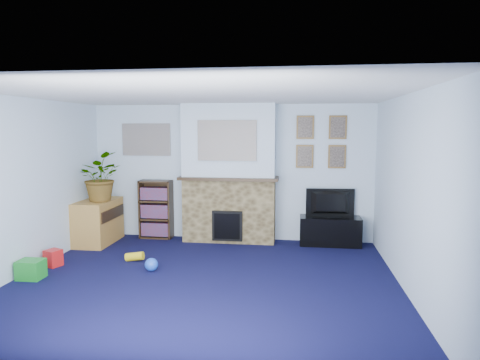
# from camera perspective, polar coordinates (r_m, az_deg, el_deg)

# --- Properties ---
(floor) EXTENTS (5.00, 4.50, 0.01)m
(floor) POSITION_cam_1_polar(r_m,az_deg,el_deg) (5.73, -4.77, -13.33)
(floor) COLOR #0D0E34
(floor) RESTS_ON ground
(ceiling) EXTENTS (5.00, 4.50, 0.01)m
(ceiling) POSITION_cam_1_polar(r_m,az_deg,el_deg) (5.40, -5.03, 11.33)
(ceiling) COLOR white
(ceiling) RESTS_ON wall_back
(wall_back) EXTENTS (5.00, 0.04, 2.40)m
(wall_back) POSITION_cam_1_polar(r_m,az_deg,el_deg) (7.63, -1.23, 1.01)
(wall_back) COLOR silver
(wall_back) RESTS_ON ground
(wall_front) EXTENTS (5.00, 0.04, 2.40)m
(wall_front) POSITION_cam_1_polar(r_m,az_deg,el_deg) (3.32, -13.41, -6.86)
(wall_front) COLOR silver
(wall_front) RESTS_ON ground
(wall_left) EXTENTS (0.04, 4.50, 2.40)m
(wall_left) POSITION_cam_1_polar(r_m,az_deg,el_deg) (6.46, -27.10, -0.81)
(wall_left) COLOR silver
(wall_left) RESTS_ON ground
(wall_right) EXTENTS (0.04, 4.50, 2.40)m
(wall_right) POSITION_cam_1_polar(r_m,az_deg,el_deg) (5.47, 21.60, -1.78)
(wall_right) COLOR silver
(wall_right) RESTS_ON ground
(chimney_breast) EXTENTS (1.72, 0.50, 2.40)m
(chimney_breast) POSITION_cam_1_polar(r_m,az_deg,el_deg) (7.44, -1.47, 0.73)
(chimney_breast) COLOR brown
(chimney_breast) RESTS_ON ground
(collage_main) EXTENTS (1.00, 0.03, 0.68)m
(collage_main) POSITION_cam_1_polar(r_m,az_deg,el_deg) (7.19, -1.75, 5.28)
(collage_main) COLOR gray
(collage_main) RESTS_ON chimney_breast
(collage_left) EXTENTS (0.90, 0.03, 0.58)m
(collage_left) POSITION_cam_1_polar(r_m,az_deg,el_deg) (7.97, -12.38, 5.28)
(collage_left) COLOR gray
(collage_left) RESTS_ON wall_back
(portrait_tl) EXTENTS (0.30, 0.03, 0.40)m
(portrait_tl) POSITION_cam_1_polar(r_m,az_deg,el_deg) (7.48, 8.68, 6.96)
(portrait_tl) COLOR brown
(portrait_tl) RESTS_ON wall_back
(portrait_tr) EXTENTS (0.30, 0.03, 0.40)m
(portrait_tr) POSITION_cam_1_polar(r_m,az_deg,el_deg) (7.51, 12.91, 6.86)
(portrait_tr) COLOR brown
(portrait_tr) RESTS_ON wall_back
(portrait_bl) EXTENTS (0.30, 0.03, 0.40)m
(portrait_bl) POSITION_cam_1_polar(r_m,az_deg,el_deg) (7.50, 8.62, 3.13)
(portrait_bl) COLOR brown
(portrait_bl) RESTS_ON wall_back
(portrait_br) EXTENTS (0.30, 0.03, 0.40)m
(portrait_br) POSITION_cam_1_polar(r_m,az_deg,el_deg) (7.53, 12.81, 3.05)
(portrait_br) COLOR brown
(portrait_br) RESTS_ON wall_back
(tv_stand) EXTENTS (1.02, 0.43, 0.48)m
(tv_stand) POSITION_cam_1_polar(r_m,az_deg,el_deg) (7.51, 11.91, -6.78)
(tv_stand) COLOR black
(tv_stand) RESTS_ON ground
(television) EXTENTS (0.83, 0.16, 0.47)m
(television) POSITION_cam_1_polar(r_m,az_deg,el_deg) (7.43, 11.99, -3.02)
(television) COLOR black
(television) RESTS_ON tv_stand
(bookshelf) EXTENTS (0.58, 0.28, 1.05)m
(bookshelf) POSITION_cam_1_polar(r_m,az_deg,el_deg) (7.92, -11.10, -4.01)
(bookshelf) COLOR #312111
(bookshelf) RESTS_ON ground
(sideboard) EXTENTS (0.54, 0.96, 0.75)m
(sideboard) POSITION_cam_1_polar(r_m,az_deg,el_deg) (7.85, -18.40, -5.46)
(sideboard) COLOR #B8853B
(sideboard) RESTS_ON ground
(potted_plant) EXTENTS (0.98, 0.98, 0.83)m
(potted_plant) POSITION_cam_1_polar(r_m,az_deg,el_deg) (7.66, -18.45, 0.40)
(potted_plant) COLOR #26661E
(potted_plant) RESTS_ON sideboard
(mantel_clock) EXTENTS (0.11, 0.06, 0.15)m
(mantel_clock) POSITION_cam_1_polar(r_m,az_deg,el_deg) (7.40, -1.98, 0.98)
(mantel_clock) COLOR gold
(mantel_clock) RESTS_ON chimney_breast
(mantel_candle) EXTENTS (0.05, 0.05, 0.15)m
(mantel_candle) POSITION_cam_1_polar(r_m,az_deg,el_deg) (7.35, 0.56, 1.02)
(mantel_candle) COLOR #B2BFC6
(mantel_candle) RESTS_ON chimney_breast
(mantel_teddy) EXTENTS (0.14, 0.14, 0.14)m
(mantel_teddy) POSITION_cam_1_polar(r_m,az_deg,el_deg) (7.49, -5.46, 0.99)
(mantel_teddy) COLOR gray
(mantel_teddy) RESTS_ON chimney_breast
(mantel_can) EXTENTS (0.06, 0.06, 0.12)m
(mantel_can) POSITION_cam_1_polar(r_m,az_deg,el_deg) (7.31, 4.23, 0.81)
(mantel_can) COLOR red
(mantel_can) RESTS_ON chimney_breast
(green_crate) EXTENTS (0.32, 0.26, 0.25)m
(green_crate) POSITION_cam_1_polar(r_m,az_deg,el_deg) (6.40, -26.11, -10.53)
(green_crate) COLOR #198C26
(green_crate) RESTS_ON ground
(toy_ball) EXTENTS (0.18, 0.18, 0.18)m
(toy_ball) POSITION_cam_1_polar(r_m,az_deg,el_deg) (6.20, -11.73, -11.00)
(toy_ball) COLOR blue
(toy_ball) RESTS_ON ground
(toy_block) EXTENTS (0.25, 0.25, 0.24)m
(toy_block) POSITION_cam_1_polar(r_m,az_deg,el_deg) (6.83, -23.64, -9.59)
(toy_block) COLOR red
(toy_block) RESTS_ON ground
(toy_tube) EXTENTS (0.28, 0.12, 0.16)m
(toy_tube) POSITION_cam_1_polar(r_m,az_deg,el_deg) (6.70, -13.86, -9.88)
(toy_tube) COLOR yellow
(toy_tube) RESTS_ON ground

